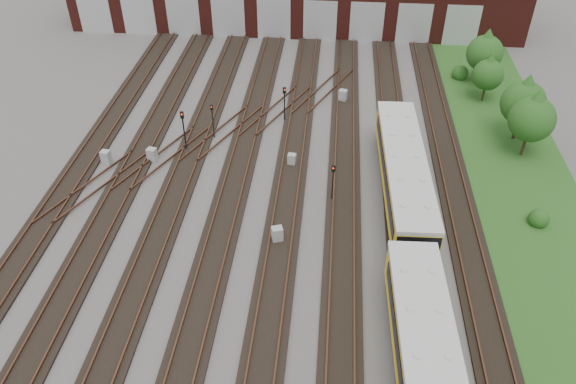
{
  "coord_description": "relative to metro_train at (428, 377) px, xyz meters",
  "views": [
    {
      "loc": [
        4.87,
        -24.98,
        24.92
      ],
      "look_at": [
        2.23,
        4.16,
        2.0
      ],
      "focal_mm": 35.0,
      "sensor_mm": 36.0,
      "label": 1
    }
  ],
  "objects": [
    {
      "name": "tree_2",
      "position": [
        9.82,
        22.17,
        1.76
      ],
      "size": [
        3.47,
        3.47,
        5.76
      ],
      "color": "#2F2415",
      "rests_on": "ground"
    },
    {
      "name": "grass_verge",
      "position": [
        9.0,
        19.16,
        -1.92
      ],
      "size": [
        8.0,
        55.0,
        0.05
      ],
      "primitive_type": "cube",
      "color": "#204C19",
      "rests_on": "ground"
    },
    {
      "name": "tree_0",
      "position": [
        8.56,
        34.19,
        1.59
      ],
      "size": [
        3.32,
        3.32,
        5.49
      ],
      "color": "#2F2415",
      "rests_on": "ground"
    },
    {
      "name": "relay_cabinet_0",
      "position": [
        -22.2,
        18.18,
        -1.38
      ],
      "size": [
        0.76,
        0.67,
        1.12
      ],
      "primitive_type": "cube",
      "rotation": [
        0.0,
        0.0,
        -0.18
      ],
      "color": "#A1A2A5",
      "rests_on": "ground"
    },
    {
      "name": "ground",
      "position": [
        -10.0,
        9.16,
        -1.94
      ],
      "size": [
        120.0,
        120.0,
        0.0
      ],
      "primitive_type": "plane",
      "color": "#464441",
      "rests_on": "ground"
    },
    {
      "name": "track_network",
      "position": [
        -10.17,
        9.75,
        -1.83
      ],
      "size": [
        30.4,
        70.0,
        0.33
      ],
      "color": "black",
      "rests_on": "ground"
    },
    {
      "name": "relay_cabinet_2",
      "position": [
        -8.22,
        10.64,
        -1.37
      ],
      "size": [
        0.84,
        0.76,
        1.15
      ],
      "primitive_type": "cube",
      "rotation": [
        0.0,
        0.0,
        0.33
      ],
      "color": "#A1A2A5",
      "rests_on": "ground"
    },
    {
      "name": "metro_train",
      "position": [
        0.0,
        0.0,
        0.0
      ],
      "size": [
        3.25,
        47.3,
        3.15
      ],
      "rotation": [
        0.0,
        0.0,
        0.03
      ],
      "color": "black",
      "rests_on": "ground"
    },
    {
      "name": "signal_mast_3",
      "position": [
        -4.84,
        15.17,
        -0.02
      ],
      "size": [
        0.27,
        0.25,
        3.0
      ],
      "rotation": [
        0.0,
        0.0,
        -0.22
      ],
      "color": "black",
      "rests_on": "ground"
    },
    {
      "name": "signal_mast_0",
      "position": [
        -16.53,
        20.5,
        0.3
      ],
      "size": [
        0.3,
        0.28,
        3.5
      ],
      "rotation": [
        0.0,
        0.0,
        0.18
      ],
      "color": "black",
      "rests_on": "ground"
    },
    {
      "name": "relay_cabinet_3",
      "position": [
        -8.01,
        19.22,
        -1.44
      ],
      "size": [
        0.68,
        0.59,
        1.0
      ],
      "primitive_type": "cube",
      "rotation": [
        0.0,
        0.0,
        -0.17
      ],
      "color": "#A1A2A5",
      "rests_on": "ground"
    },
    {
      "name": "bush_1",
      "position": [
        6.98,
        35.26,
        -1.18
      ],
      "size": [
        1.53,
        1.53,
        1.53
      ],
      "primitive_type": "sphere",
      "color": "#194012",
      "rests_on": "ground"
    },
    {
      "name": "relay_cabinet_4",
      "position": [
        -4.28,
        29.58,
        -1.37
      ],
      "size": [
        0.83,
        0.76,
        1.15
      ],
      "primitive_type": "cube",
      "rotation": [
        0.0,
        0.0,
        -0.32
      ],
      "color": "#A1A2A5",
      "rests_on": "ground"
    },
    {
      "name": "relay_cabinet_1",
      "position": [
        -18.76,
        18.79,
        -1.37
      ],
      "size": [
        0.79,
        0.7,
        1.14
      ],
      "primitive_type": "cube",
      "rotation": [
        0.0,
        0.0,
        -0.21
      ],
      "color": "#A1A2A5",
      "rests_on": "ground"
    },
    {
      "name": "tree_3",
      "position": [
        9.75,
        24.62,
        1.77
      ],
      "size": [
        3.49,
        3.49,
        5.78
      ],
      "color": "#2F2415",
      "rests_on": "ground"
    },
    {
      "name": "signal_mast_2",
      "position": [
        -9.18,
        25.67,
        0.12
      ],
      "size": [
        0.31,
        0.29,
        3.21
      ],
      "rotation": [
        0.0,
        0.0,
        0.36
      ],
      "color": "black",
      "rests_on": "ground"
    },
    {
      "name": "signal_mast_1",
      "position": [
        -14.7,
        22.59,
        -0.03
      ],
      "size": [
        0.23,
        0.22,
        3.01
      ],
      "rotation": [
        0.0,
        0.0,
        0.12
      ],
      "color": "black",
      "rests_on": "ground"
    },
    {
      "name": "bush_0",
      "position": [
        8.98,
        13.9,
        -1.26
      ],
      "size": [
        1.36,
        1.36,
        1.36
      ],
      "primitive_type": "sphere",
      "color": "#194012",
      "rests_on": "ground"
    },
    {
      "name": "tree_1",
      "position": [
        8.35,
        30.85,
        0.97
      ],
      "size": [
        2.73,
        2.73,
        4.53
      ],
      "color": "#2F2415",
      "rests_on": "ground"
    },
    {
      "name": "bush_2",
      "position": [
        10.26,
        35.43,
        -1.23
      ],
      "size": [
        1.42,
        1.42,
        1.42
      ],
      "primitive_type": "sphere",
      "color": "#194012",
      "rests_on": "ground"
    }
  ]
}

